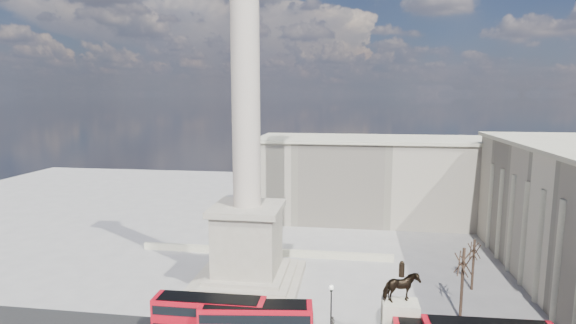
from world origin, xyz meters
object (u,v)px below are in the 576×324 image
(nelsons_column, at_px, (247,189))
(victorian_lamp, at_px, (331,307))
(red_bus_a, at_px, (210,318))
(pedestrian_crossing, at_px, (264,297))
(equestrian_statue, at_px, (400,318))
(pedestrian_walking, at_px, (333,324))
(red_bus_b, at_px, (257,324))

(nelsons_column, xyz_separation_m, victorian_lamp, (11.61, -11.91, -9.51))
(nelsons_column, distance_m, red_bus_a, 17.65)
(pedestrian_crossing, bearing_deg, red_bus_a, 144.53)
(nelsons_column, bearing_deg, pedestrian_crossing, -58.24)
(equestrian_statue, height_order, pedestrian_crossing, equestrian_statue)
(red_bus_a, distance_m, pedestrian_crossing, 9.93)
(pedestrian_walking, bearing_deg, red_bus_b, 174.87)
(nelsons_column, distance_m, pedestrian_crossing, 13.60)
(pedestrian_crossing, bearing_deg, red_bus_b, 174.37)
(victorian_lamp, height_order, pedestrian_crossing, victorian_lamp)
(red_bus_b, relative_size, pedestrian_crossing, 7.56)
(equestrian_statue, xyz_separation_m, pedestrian_walking, (-6.71, 2.28, -2.41))
(red_bus_a, xyz_separation_m, victorian_lamp, (12.22, 2.29, 0.96))
(red_bus_a, distance_m, victorian_lamp, 12.47)
(pedestrian_crossing, bearing_deg, victorian_lamp, -141.19)
(equestrian_statue, bearing_deg, nelsons_column, 145.39)
(equestrian_statue, xyz_separation_m, pedestrian_crossing, (-15.26, 7.56, -2.44))
(victorian_lamp, distance_m, equestrian_statue, 6.91)
(nelsons_column, bearing_deg, equestrian_statue, -34.61)
(red_bus_a, distance_m, red_bus_b, 4.98)
(red_bus_a, xyz_separation_m, red_bus_b, (4.96, -0.45, -0.05))
(nelsons_column, height_order, pedestrian_walking, nelsons_column)
(nelsons_column, bearing_deg, red_bus_a, -92.45)
(pedestrian_walking, bearing_deg, red_bus_a, 162.23)
(victorian_lamp, xyz_separation_m, pedestrian_crossing, (-8.41, 6.73, -2.64))
(red_bus_a, relative_size, equestrian_statue, 1.27)
(red_bus_a, xyz_separation_m, pedestrian_crossing, (3.81, 9.01, -1.68))
(red_bus_a, bearing_deg, pedestrian_walking, 16.17)
(red_bus_a, distance_m, pedestrian_walking, 13.02)
(equestrian_statue, bearing_deg, red_bus_a, -175.65)
(red_bus_b, bearing_deg, pedestrian_walking, 22.26)
(red_bus_b, distance_m, pedestrian_walking, 8.66)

